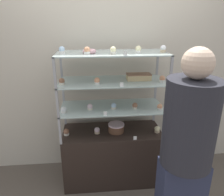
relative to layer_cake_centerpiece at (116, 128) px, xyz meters
name	(u,v)px	position (x,y,z in m)	size (l,w,h in m)	color
ground_plane	(112,177)	(-0.05, 0.02, -0.73)	(20.00, 20.00, 0.00)	brown
back_wall	(109,72)	(-0.05, 0.42, 0.57)	(8.00, 0.05, 2.60)	beige
display_base	(112,155)	(-0.05, 0.02, -0.39)	(1.16, 0.50, 0.68)	black
display_riser_lower	(112,108)	(-0.05, 0.02, 0.24)	(1.16, 0.50, 0.31)	#99999E
display_riser_middle	(112,83)	(-0.05, 0.02, 0.54)	(1.16, 0.50, 0.31)	#99999E
display_riser_upper	(112,54)	(-0.05, 0.02, 0.85)	(1.16, 0.50, 0.31)	#99999E
layer_cake_centerpiece	(116,128)	(0.00, 0.00, 0.00)	(0.19, 0.19, 0.10)	brown
sheet_cake_frosted	(139,77)	(0.25, 0.04, 0.60)	(0.27, 0.14, 0.07)	#DBBC84
cupcake_0	(66,132)	(-0.58, -0.03, -0.02)	(0.06, 0.06, 0.08)	beige
cupcake_1	(97,130)	(-0.23, -0.02, -0.02)	(0.06, 0.06, 0.08)	#CCB28C
cupcake_2	(157,129)	(0.48, -0.06, -0.02)	(0.06, 0.06, 0.08)	#CCB28C
price_tag_0	(135,138)	(0.19, -0.21, -0.03)	(0.04, 0.00, 0.04)	white
cupcake_3	(64,110)	(-0.58, -0.09, 0.29)	(0.06, 0.06, 0.07)	white
cupcake_4	(90,107)	(-0.30, -0.04, 0.29)	(0.06, 0.06, 0.07)	beige
cupcake_5	(114,106)	(-0.03, -0.03, 0.29)	(0.06, 0.06, 0.07)	beige
cupcake_6	(135,106)	(0.20, -0.05, 0.29)	(0.06, 0.06, 0.07)	beige
cupcake_7	(160,107)	(0.47, -0.11, 0.29)	(0.06, 0.06, 0.07)	white
price_tag_1	(105,114)	(-0.14, -0.21, 0.28)	(0.04, 0.00, 0.04)	white
cupcake_8	(62,82)	(-0.57, -0.08, 0.60)	(0.06, 0.06, 0.07)	beige
cupcake_9	(97,81)	(-0.21, -0.09, 0.60)	(0.06, 0.06, 0.07)	white
cupcake_10	(162,79)	(0.48, -0.08, 0.60)	(0.06, 0.06, 0.07)	white
price_tag_2	(122,85)	(0.03, -0.21, 0.59)	(0.04, 0.00, 0.04)	white
cupcake_11	(62,50)	(-0.55, -0.04, 0.91)	(0.06, 0.06, 0.08)	white
cupcake_12	(87,51)	(-0.30, -0.10, 0.91)	(0.06, 0.06, 0.08)	white
cupcake_13	(113,51)	(-0.05, -0.10, 0.91)	(0.06, 0.06, 0.08)	beige
cupcake_14	(138,50)	(0.21, -0.06, 0.91)	(0.06, 0.06, 0.08)	white
cupcake_15	(163,49)	(0.48, -0.03, 0.91)	(0.06, 0.06, 0.08)	#CCB28C
price_tag_3	(125,53)	(0.06, -0.21, 0.89)	(0.04, 0.00, 0.04)	white
donut_glazed	(89,51)	(-0.28, -0.01, 0.89)	(0.14, 0.14, 0.04)	#EFB2BC
customer_figure	(186,150)	(0.48, -0.82, 0.21)	(0.41, 0.41, 1.75)	#282D47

